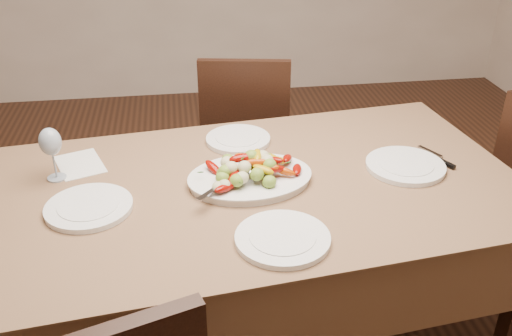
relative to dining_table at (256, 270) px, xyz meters
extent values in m
cube|color=brown|center=(0.00, 0.00, 0.00)|extent=(1.95, 1.24, 0.76)
ellipsoid|color=white|center=(-0.02, 0.01, 0.39)|extent=(0.45, 0.36, 0.02)
cylinder|color=white|center=(-0.55, -0.09, 0.39)|extent=(0.28, 0.28, 0.02)
cylinder|color=white|center=(0.55, 0.03, 0.39)|extent=(0.28, 0.28, 0.02)
cylinder|color=white|center=(-0.02, 0.33, 0.39)|extent=(0.25, 0.25, 0.02)
cylinder|color=white|center=(0.03, -0.34, 0.39)|extent=(0.28, 0.28, 0.02)
cube|color=silver|center=(-0.62, 0.23, 0.38)|extent=(0.21, 0.25, 0.00)
camera|label=1|loc=(-0.24, -1.67, 1.38)|focal=40.00mm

